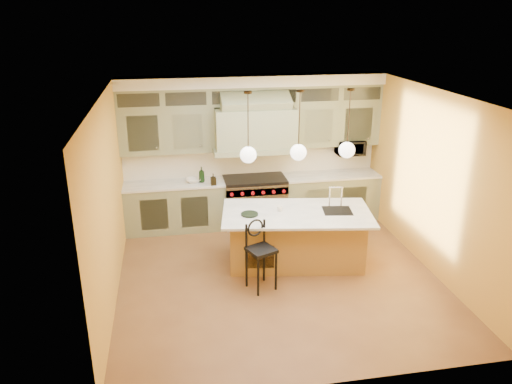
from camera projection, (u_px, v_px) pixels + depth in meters
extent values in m
plane|color=brown|center=(278.00, 276.00, 8.02)|extent=(5.00, 5.00, 0.00)
plane|color=white|center=(281.00, 95.00, 7.02)|extent=(5.00, 5.00, 0.00)
plane|color=gold|center=(252.00, 149.00, 9.83)|extent=(5.00, 0.00, 5.00)
plane|color=gold|center=(332.00, 273.00, 5.21)|extent=(5.00, 0.00, 5.00)
plane|color=gold|center=(108.00, 202.00, 7.11)|extent=(0.00, 5.00, 5.00)
plane|color=gold|center=(433.00, 182.00, 7.94)|extent=(0.00, 5.00, 5.00)
cube|color=gray|center=(175.00, 207.00, 9.62)|extent=(1.90, 0.65, 0.90)
cube|color=gray|center=(329.00, 197.00, 10.13)|extent=(1.90, 0.65, 0.90)
cube|color=white|center=(174.00, 184.00, 9.46)|extent=(1.90, 0.68, 0.04)
cube|color=white|center=(331.00, 175.00, 9.97)|extent=(1.90, 0.68, 0.04)
cube|color=silver|center=(252.00, 160.00, 9.89)|extent=(5.00, 0.04, 0.56)
cube|color=gray|center=(167.00, 130.00, 9.24)|extent=(1.75, 0.35, 0.85)
cube|color=gray|center=(335.00, 124.00, 9.77)|extent=(1.75, 0.35, 0.85)
cube|color=gray|center=(255.00, 128.00, 9.33)|extent=(1.50, 0.70, 0.75)
cube|color=gray|center=(255.00, 148.00, 9.47)|extent=(1.60, 0.76, 0.10)
cube|color=#333833|center=(253.00, 95.00, 9.30)|extent=(5.00, 0.35, 0.35)
cube|color=white|center=(253.00, 81.00, 9.18)|extent=(5.00, 0.47, 0.20)
cube|color=silver|center=(255.00, 202.00, 9.85)|extent=(1.20, 0.70, 0.90)
cube|color=black|center=(255.00, 179.00, 9.69)|extent=(1.20, 0.70, 0.06)
cube|color=silver|center=(258.00, 192.00, 9.44)|extent=(1.20, 0.06, 0.14)
cube|color=#A4773A|center=(296.00, 238.00, 8.35)|extent=(2.30, 1.36, 0.88)
cube|color=white|center=(297.00, 213.00, 8.15)|extent=(2.59, 1.65, 0.04)
cube|color=black|center=(337.00, 212.00, 8.21)|extent=(0.52, 0.48, 0.05)
cylinder|color=black|center=(258.00, 277.00, 7.37)|extent=(0.04, 0.04, 0.63)
cylinder|color=black|center=(276.00, 271.00, 7.54)|extent=(0.04, 0.04, 0.63)
cylinder|color=black|center=(247.00, 268.00, 7.63)|extent=(0.04, 0.04, 0.63)
cylinder|color=black|center=(264.00, 263.00, 7.79)|extent=(0.04, 0.04, 0.63)
cube|color=black|center=(261.00, 250.00, 7.47)|extent=(0.50, 0.50, 0.05)
torus|color=black|center=(255.00, 228.00, 7.49)|extent=(0.27, 0.14, 0.28)
imported|color=black|center=(350.00, 147.00, 9.92)|extent=(0.54, 0.37, 0.30)
imported|color=black|center=(202.00, 175.00, 9.44)|extent=(0.13, 0.13, 0.30)
imported|color=black|center=(213.00, 179.00, 9.30)|extent=(0.11, 0.11, 0.22)
imported|color=white|center=(194.00, 180.00, 9.48)|extent=(0.30, 0.30, 0.07)
imported|color=white|center=(280.00, 209.00, 8.17)|extent=(0.10, 0.10, 0.09)
cylinder|color=#2D2319|center=(248.00, 92.00, 7.38)|extent=(0.12, 0.12, 0.03)
cylinder|color=#2D2319|center=(248.00, 122.00, 7.53)|extent=(0.02, 0.02, 0.93)
sphere|color=white|center=(248.00, 155.00, 7.71)|extent=(0.26, 0.26, 0.26)
cylinder|color=#2D2319|center=(300.00, 91.00, 7.51)|extent=(0.12, 0.12, 0.03)
cylinder|color=#2D2319|center=(299.00, 120.00, 7.66)|extent=(0.02, 0.02, 0.93)
sphere|color=white|center=(298.00, 152.00, 7.84)|extent=(0.26, 0.26, 0.26)
cylinder|color=#2D2319|center=(351.00, 89.00, 7.64)|extent=(0.12, 0.12, 0.03)
cylinder|color=#2D2319|center=(349.00, 118.00, 7.80)|extent=(0.02, 0.02, 0.93)
sphere|color=white|center=(347.00, 150.00, 7.97)|extent=(0.26, 0.26, 0.26)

